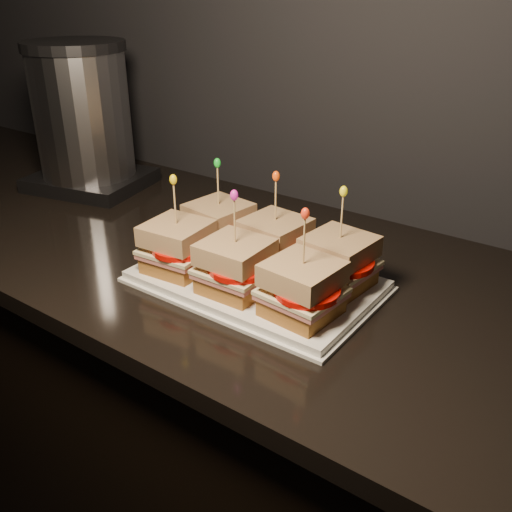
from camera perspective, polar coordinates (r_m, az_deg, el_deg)
The scene contains 50 objects.
cabinet at distance 1.38m, azimuth -6.46°, elevation -15.61°, with size 2.30×0.62×0.84m, color black.
granite_slab at distance 1.13m, azimuth -7.56°, elevation 1.12°, with size 2.34×0.66×0.03m, color black.
platter at distance 0.94m, azimuth 0.00°, elevation -2.52°, with size 0.38×0.24×0.02m, color white.
platter_rim at distance 0.94m, azimuth 0.00°, elevation -2.84°, with size 0.39×0.25×0.01m, color white.
sandwich_0_bread_bot at distance 1.03m, azimuth -3.66°, elevation 1.62°, with size 0.09×0.09×0.03m, color brown.
sandwich_0_ham at distance 1.03m, azimuth -3.68°, elevation 2.49°, with size 0.10×0.10×0.01m, color #B55553.
sandwich_0_cheese at distance 1.02m, azimuth -3.70°, elevation 2.85°, with size 0.11×0.10×0.01m, color beige.
sandwich_0_tomato at distance 1.01m, azimuth -3.40°, elevation 2.97°, with size 0.09×0.09×0.01m, color red.
sandwich_0_bread_top at distance 1.01m, azimuth -3.74°, elevation 4.32°, with size 0.10×0.10×0.03m, color #6C2F0D.
sandwich_0_pick at distance 1.00m, azimuth -3.82°, elevation 6.80°, with size 0.00×0.00×0.09m, color tan.
sandwich_0_frill at distance 0.98m, azimuth -3.90°, elevation 9.27°, with size 0.01×0.01×0.02m, color green.
sandwich_1_bread_bot at distance 0.97m, azimuth 1.88°, elevation -0.12°, with size 0.09×0.09×0.03m, color brown.
sandwich_1_ham at distance 0.96m, azimuth 1.89°, elevation 0.79°, with size 0.10×0.10×0.01m, color #B55553.
sandwich_1_cheese at distance 0.96m, azimuth 1.90°, elevation 1.17°, with size 0.11×0.10×0.01m, color beige.
sandwich_1_tomato at distance 0.94m, azimuth 2.30°, elevation 1.28°, with size 0.09×0.09×0.01m, color red.
sandwich_1_bread_top at distance 0.95m, azimuth 1.93°, elevation 2.73°, with size 0.10×0.10×0.03m, color #6C2F0D.
sandwich_1_pick at distance 0.93m, azimuth 1.97°, elevation 5.35°, with size 0.00×0.00×0.09m, color tan.
sandwich_1_frill at distance 0.91m, azimuth 2.01°, elevation 7.99°, with size 0.01×0.01×0.02m, color #FE4D0C.
sandwich_2_bread_bot at distance 0.91m, azimuth 8.15°, elevation -2.09°, with size 0.09×0.09×0.03m, color brown.
sandwich_2_ham at distance 0.91m, azimuth 8.21°, elevation -1.14°, with size 0.10×0.10×0.01m, color #B55553.
sandwich_2_cheese at distance 0.90m, azimuth 8.24°, elevation -0.75°, with size 0.11×0.10×0.01m, color beige.
sandwich_2_tomato at distance 0.89m, azimuth 8.77°, elevation -0.66°, with size 0.09×0.09×0.01m, color red.
sandwich_2_bread_top at distance 0.89m, azimuth 8.36°, elevation 0.88°, with size 0.10×0.10×0.03m, color #6C2F0D.
sandwich_2_pick at distance 0.87m, azimuth 8.55°, elevation 3.64°, with size 0.00×0.00×0.09m, color tan.
sandwich_2_frill at distance 0.86m, azimuth 8.75°, elevation 6.42°, with size 0.01×0.01×0.02m, color yellow.
sandwich_3_bread_bot at distance 0.96m, azimuth -7.74°, elevation -0.57°, with size 0.09×0.09×0.03m, color brown.
sandwich_3_ham at distance 0.95m, azimuth -7.80°, elevation 0.35°, with size 0.10×0.10×0.01m, color #B55553.
sandwich_3_cheese at distance 0.95m, azimuth -7.82°, elevation 0.73°, with size 0.11×0.10×0.01m, color beige.
sandwich_3_tomato at distance 0.94m, azimuth -7.56°, elevation 0.83°, with size 0.09×0.09×0.01m, color red.
sandwich_3_bread_top at distance 0.94m, azimuth -7.93°, elevation 2.29°, with size 0.10×0.10×0.03m, color #6C2F0D.
sandwich_3_pick at distance 0.92m, azimuth -8.10°, elevation 4.93°, with size 0.00×0.00×0.09m, color tan.
sandwich_3_frill at distance 0.91m, azimuth -8.28°, elevation 7.58°, with size 0.01×0.01×0.02m, color yellow.
sandwich_4_bread_bot at distance 0.89m, azimuth -2.05°, elevation -2.63°, with size 0.09×0.09×0.03m, color brown.
sandwich_4_ham at distance 0.88m, azimuth -2.06°, elevation -1.66°, with size 0.10×0.10×0.01m, color #B55553.
sandwich_4_cheese at distance 0.88m, azimuth -2.07°, elevation -1.25°, with size 0.11×0.10×0.01m, color beige.
sandwich_4_tomato at distance 0.86m, azimuth -1.69°, elevation -1.18°, with size 0.09×0.09×0.01m, color red.
sandwich_4_bread_top at distance 0.87m, azimuth -2.10°, elevation 0.41°, with size 0.10×0.10×0.03m, color #6C2F0D.
sandwich_4_pick at distance 0.85m, azimuth -2.15°, elevation 3.24°, with size 0.00×0.00×0.09m, color tan.
sandwich_4_frill at distance 0.83m, azimuth -2.20°, elevation 6.09°, with size 0.01×0.01×0.02m, color #D723A5.
sandwich_5_bread_bot at distance 0.83m, azimuth 4.56°, elevation -4.98°, with size 0.09×0.09×0.03m, color brown.
sandwich_5_ham at distance 0.82m, azimuth 4.61°, elevation -3.96°, with size 0.10×0.10×0.01m, color #B55553.
sandwich_5_cheese at distance 0.82m, azimuth 4.62°, elevation -3.54°, with size 0.11×0.10×0.01m, color beige.
sandwich_5_tomato at distance 0.81m, azimuth 5.14°, elevation -3.49°, with size 0.09×0.09×0.01m, color red.
sandwich_5_bread_top at distance 0.81m, azimuth 4.70°, elevation -1.79°, with size 0.10×0.10×0.03m, color #6C2F0D.
sandwich_5_pick at distance 0.78m, azimuth 4.82°, elevation 1.20°, with size 0.00×0.00×0.09m, color tan.
sandwich_5_frill at distance 0.77m, azimuth 4.94°, elevation 4.25°, with size 0.01×0.01×0.02m, color red.
appliance_base at distance 1.45m, azimuth -16.14°, elevation 7.31°, with size 0.26×0.22×0.03m, color #262628.
appliance_body at distance 1.41m, azimuth -16.95°, elevation 13.32°, with size 0.22×0.22×0.28m, color silver.
appliance_lid at distance 1.38m, azimuth -17.80°, elevation 19.39°, with size 0.23×0.23×0.02m, color #262628.
appliance at distance 1.41m, azimuth -16.92°, elevation 13.11°, with size 0.26×0.22×0.33m, color silver, non-canonical shape.
Camera 1 is at (0.86, 0.95, 1.34)m, focal length 40.00 mm.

